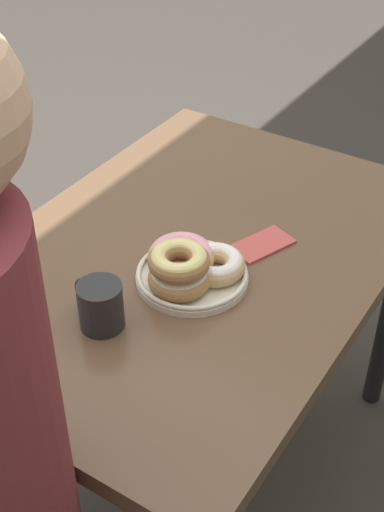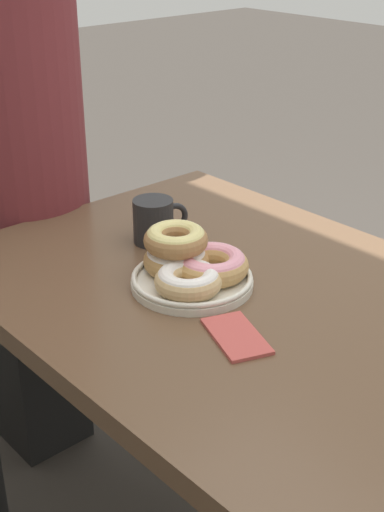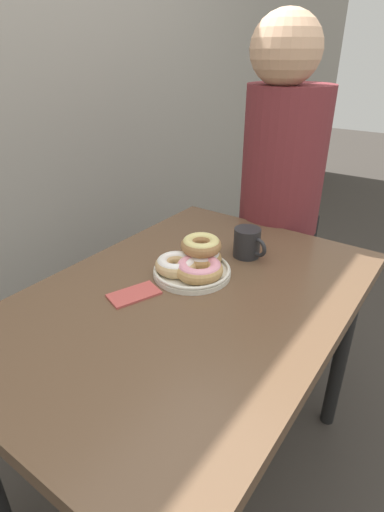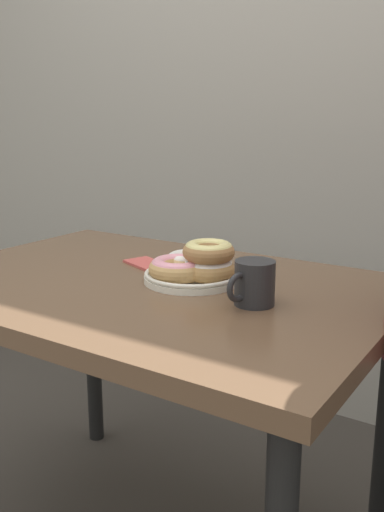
{
  "view_description": "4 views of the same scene",
  "coord_description": "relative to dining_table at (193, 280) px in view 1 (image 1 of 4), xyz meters",
  "views": [
    {
      "loc": [
        0.99,
        0.81,
        1.61
      ],
      "look_at": [
        0.09,
        0.23,
        0.78
      ],
      "focal_mm": 50.0,
      "sensor_mm": 36.0,
      "label": 1
    },
    {
      "loc": [
        -0.75,
        0.98,
        1.33
      ],
      "look_at": [
        0.09,
        0.23,
        0.78
      ],
      "focal_mm": 50.0,
      "sensor_mm": 36.0,
      "label": 2
    },
    {
      "loc": [
        -0.71,
        -0.34,
        1.29
      ],
      "look_at": [
        0.09,
        0.23,
        0.78
      ],
      "focal_mm": 28.0,
      "sensor_mm": 36.0,
      "label": 3
    },
    {
      "loc": [
        0.77,
        -0.82,
        1.09
      ],
      "look_at": [
        0.09,
        0.23,
        0.78
      ],
      "focal_mm": 40.0,
      "sensor_mm": 36.0,
      "label": 4
    }
  ],
  "objects": [
    {
      "name": "napkin",
      "position": [
        -0.09,
        0.11,
        0.09
      ],
      "size": [
        0.15,
        0.11,
        0.01
      ],
      "color": "#BC4C47",
      "rests_on": "dining_table"
    },
    {
      "name": "coffee_mug",
      "position": [
        0.28,
        -0.02,
        0.13
      ],
      "size": [
        0.08,
        0.12,
        0.09
      ],
      "color": "#232326",
      "rests_on": "dining_table"
    },
    {
      "name": "dining_table",
      "position": [
        0.0,
        0.0,
        0.0
      ],
      "size": [
        1.09,
        0.75,
        0.72
      ],
      "color": "brown",
      "rests_on": "ground_plane"
    },
    {
      "name": "ground_plane",
      "position": [
        0.0,
        -0.18,
        -0.64
      ],
      "size": [
        14.0,
        14.0,
        0.0
      ],
      "primitive_type": "plane",
      "color": "#38332D"
    },
    {
      "name": "donut_plate",
      "position": [
        0.09,
        0.05,
        0.12
      ],
      "size": [
        0.24,
        0.23,
        0.1
      ],
      "color": "silver",
      "rests_on": "dining_table"
    }
  ]
}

